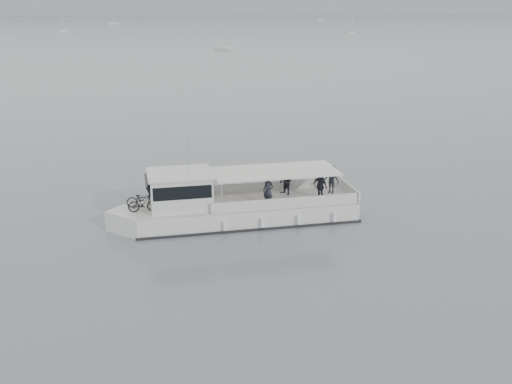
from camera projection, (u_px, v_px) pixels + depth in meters
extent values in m
plane|color=#555F64|center=(171.00, 227.00, 29.91)|extent=(1400.00, 1400.00, 0.00)
cube|color=#939EA8|center=(189.00, 0.00, 553.71)|extent=(1400.00, 90.00, 28.00)
cube|color=silver|center=(247.00, 213.00, 30.71)|extent=(11.93, 4.32, 1.26)
cube|color=silver|center=(137.00, 221.00, 29.54)|extent=(3.15, 3.15, 1.26)
cube|color=beige|center=(247.00, 202.00, 30.51)|extent=(11.93, 4.32, 0.06)
cube|color=black|center=(247.00, 219.00, 30.83)|extent=(12.14, 4.45, 0.18)
cube|color=silver|center=(272.00, 186.00, 32.15)|extent=(7.75, 0.91, 0.58)
cube|color=silver|center=(286.00, 203.00, 29.38)|extent=(7.75, 0.91, 0.58)
cube|color=silver|center=(349.00, 189.00, 31.57)|extent=(0.42, 3.11, 0.58)
cube|color=silver|center=(180.00, 191.00, 29.53)|extent=(3.37, 2.94, 1.75)
cube|color=black|center=(151.00, 190.00, 29.18)|extent=(0.80, 2.48, 1.13)
cube|color=black|center=(180.00, 185.00, 29.44)|extent=(3.18, 2.96, 0.68)
cube|color=silver|center=(180.00, 173.00, 29.24)|extent=(3.58, 3.15, 0.10)
cube|color=silver|center=(275.00, 171.00, 30.31)|extent=(6.88, 3.59, 0.08)
cylinder|color=silver|center=(222.00, 198.00, 28.68)|extent=(0.06, 0.06, 1.61)
cylinder|color=silver|center=(214.00, 182.00, 31.20)|extent=(0.06, 0.06, 1.61)
cylinder|color=silver|center=(339.00, 189.00, 29.93)|extent=(0.06, 0.06, 1.61)
cylinder|color=silver|center=(322.00, 175.00, 32.45)|extent=(0.06, 0.06, 1.61)
cylinder|color=silver|center=(166.00, 146.00, 29.53)|extent=(0.03, 0.03, 2.53)
cylinder|color=silver|center=(188.00, 156.00, 28.34)|extent=(0.03, 0.03, 2.14)
cylinder|color=white|center=(225.00, 226.00, 28.81)|extent=(0.26, 0.26, 0.49)
cylinder|color=white|center=(263.00, 223.00, 29.20)|extent=(0.26, 0.26, 0.49)
cylinder|color=white|center=(299.00, 220.00, 29.59)|extent=(0.26, 0.26, 0.49)
cylinder|color=white|center=(335.00, 217.00, 29.98)|extent=(0.26, 0.26, 0.49)
imported|color=black|center=(143.00, 199.00, 29.64)|extent=(1.72, 0.75, 0.88)
imported|color=black|center=(143.00, 203.00, 28.91)|extent=(1.57, 0.59, 0.92)
imported|color=#262933|center=(268.00, 191.00, 29.63)|extent=(0.71, 0.68, 1.63)
imported|color=#262933|center=(286.00, 181.00, 31.35)|extent=(0.95, 1.00, 1.63)
imported|color=#262933|center=(320.00, 186.00, 30.49)|extent=(0.86, 1.02, 1.63)
imported|color=#262933|center=(331.00, 179.00, 31.58)|extent=(1.21, 1.13, 1.63)
cube|color=silver|center=(320.00, 20.00, 379.70)|extent=(5.64, 4.84, 0.75)
cube|color=silver|center=(320.00, 19.00, 379.60)|extent=(2.54, 2.46, 0.45)
cube|color=silver|center=(64.00, 31.00, 226.81)|extent=(3.71, 7.45, 0.75)
cube|color=silver|center=(64.00, 31.00, 226.71)|extent=(2.47, 2.86, 0.45)
cylinder|color=silver|center=(63.00, 20.00, 225.48)|extent=(0.08, 0.08, 7.85)
cube|color=silver|center=(352.00, 34.00, 207.17)|extent=(3.92, 6.20, 0.75)
cube|color=silver|center=(352.00, 33.00, 207.06)|extent=(2.30, 2.53, 0.45)
cylinder|color=silver|center=(353.00, 24.00, 206.04)|extent=(0.08, 0.08, 6.51)
cube|color=silver|center=(224.00, 49.00, 142.12)|extent=(4.97, 4.82, 0.75)
cube|color=silver|center=(224.00, 47.00, 142.02)|extent=(2.35, 2.33, 0.45)
cylinder|color=silver|center=(224.00, 35.00, 141.11)|extent=(0.08, 0.08, 5.78)
cube|color=silver|center=(114.00, 24.00, 310.73)|extent=(6.60, 6.14, 0.75)
cube|color=silver|center=(114.00, 23.00, 310.63)|extent=(3.06, 3.02, 0.45)
cylinder|color=silver|center=(113.00, 16.00, 309.45)|extent=(0.08, 0.08, 7.53)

